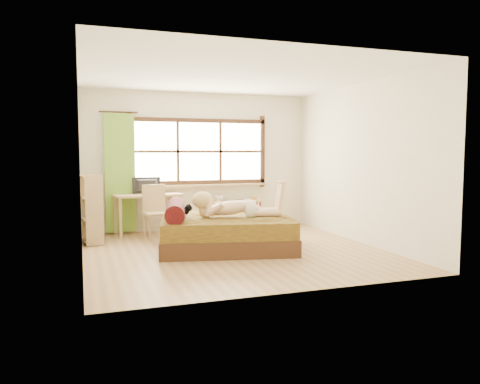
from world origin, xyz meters
name	(u,v)px	position (x,y,z in m)	size (l,w,h in m)	color
floor	(235,251)	(0.00, 0.00, 0.00)	(4.50, 4.50, 0.00)	#9E754C
ceiling	(234,75)	(0.00, 0.00, 2.70)	(4.50, 4.50, 0.00)	white
wall_back	(199,162)	(0.00, 2.25, 1.35)	(4.50, 4.50, 0.00)	silver
wall_front	(299,170)	(0.00, -2.25, 1.35)	(4.50, 4.50, 0.00)	silver
wall_left	(80,166)	(-2.25, 0.00, 1.35)	(4.50, 4.50, 0.00)	silver
wall_right	(361,163)	(2.25, 0.00, 1.35)	(4.50, 4.50, 0.00)	silver
window	(200,154)	(0.00, 2.22, 1.51)	(2.80, 0.16, 1.46)	#FFEDBF
curtain	(120,173)	(-1.55, 2.13, 1.15)	(0.55, 0.10, 2.20)	#5A9328
bed	(223,232)	(-0.12, 0.23, 0.28)	(2.35, 2.04, 0.78)	#311F0E
woman	(236,198)	(0.08, 0.17, 0.82)	(1.44, 0.41, 0.62)	beige
kitten	(180,210)	(-0.79, 0.32, 0.64)	(0.31, 0.12, 0.25)	black
desk	(148,199)	(-1.07, 1.95, 0.66)	(1.28, 0.71, 0.76)	#A07F57
monitor	(147,186)	(-1.07, 2.00, 0.92)	(0.53, 0.07, 0.31)	black
chair	(156,208)	(-0.98, 1.59, 0.53)	(0.48, 0.48, 0.95)	#A07F57
pipe_shelf	(234,208)	(0.68, 2.07, 0.42)	(1.15, 0.35, 0.64)	#A07F57
cup	(220,198)	(0.37, 2.07, 0.62)	(0.13, 0.13, 0.10)	gray
book	(243,200)	(0.87, 2.07, 0.58)	(0.17, 0.23, 0.02)	gray
bookshelf	(92,209)	(-2.08, 1.36, 0.59)	(0.35, 0.54, 1.16)	#A07F57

